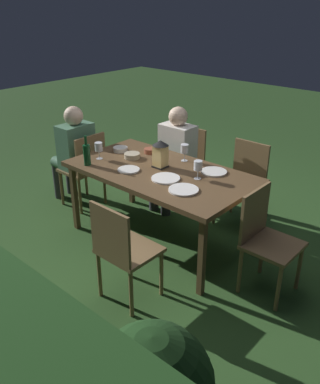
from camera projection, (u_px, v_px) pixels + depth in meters
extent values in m
plane|color=#2D5123|center=(160.00, 239.00, 4.17)|extent=(16.00, 16.00, 0.00)
cube|color=brown|center=(160.00, 172.00, 3.85)|extent=(1.75, 0.96, 0.04)
cube|color=brown|center=(255.00, 220.00, 3.81)|extent=(0.05, 0.05, 0.71)
cube|color=brown|center=(131.00, 174.00, 4.78)|extent=(0.05, 0.05, 0.71)
cube|color=brown|center=(202.00, 258.00, 3.26)|extent=(0.05, 0.05, 0.71)
cube|color=brown|center=(75.00, 198.00, 4.22)|extent=(0.05, 0.05, 0.71)
cube|color=brown|center=(82.00, 169.00, 4.70)|extent=(0.40, 0.42, 0.03)
cube|color=brown|center=(91.00, 155.00, 4.49)|extent=(0.03, 0.40, 0.42)
cylinder|color=brown|center=(62.00, 188.00, 4.78)|extent=(0.03, 0.03, 0.42)
cylinder|color=brown|center=(86.00, 179.00, 5.02)|extent=(0.03, 0.03, 0.42)
cylinder|color=brown|center=(80.00, 197.00, 4.57)|extent=(0.03, 0.03, 0.42)
cylinder|color=brown|center=(105.00, 187.00, 4.81)|extent=(0.03, 0.03, 0.42)
cube|color=#4C7A5B|center=(76.00, 146.00, 4.62)|extent=(0.24, 0.38, 0.50)
sphere|color=beige|center=(73.00, 116.00, 4.47)|extent=(0.21, 0.21, 0.21)
cylinder|color=#4C7A5B|center=(64.00, 165.00, 4.75)|extent=(0.36, 0.13, 0.13)
cylinder|color=#4C7A5B|center=(77.00, 161.00, 4.87)|extent=(0.36, 0.13, 0.13)
cylinder|color=#333338|center=(58.00, 180.00, 4.94)|extent=(0.11, 0.11, 0.45)
cylinder|color=#333338|center=(70.00, 176.00, 5.07)|extent=(0.11, 0.11, 0.45)
cube|color=brown|center=(130.00, 250.00, 3.21)|extent=(0.42, 0.40, 0.03)
cube|color=brown|center=(110.00, 235.00, 2.98)|extent=(0.40, 0.03, 0.42)
cylinder|color=brown|center=(130.00, 256.00, 3.52)|extent=(0.03, 0.03, 0.42)
cylinder|color=brown|center=(161.00, 273.00, 3.31)|extent=(0.03, 0.03, 0.42)
cylinder|color=brown|center=(99.00, 274.00, 3.30)|extent=(0.03, 0.03, 0.42)
cylinder|color=brown|center=(131.00, 294.00, 3.08)|extent=(0.03, 0.03, 0.42)
cube|color=brown|center=(239.00, 186.00, 4.28)|extent=(0.42, 0.40, 0.03)
cube|color=brown|center=(251.00, 161.00, 4.31)|extent=(0.40, 0.02, 0.42)
cylinder|color=brown|center=(244.00, 217.00, 4.16)|extent=(0.03, 0.03, 0.42)
cylinder|color=brown|center=(214.00, 206.00, 4.37)|extent=(0.03, 0.03, 0.42)
cylinder|color=brown|center=(261.00, 205.00, 4.39)|extent=(0.03, 0.03, 0.42)
cylinder|color=brown|center=(232.00, 195.00, 4.60)|extent=(0.03, 0.03, 0.42)
cube|color=brown|center=(180.00, 167.00, 4.76)|extent=(0.42, 0.40, 0.03)
cube|color=brown|center=(191.00, 145.00, 4.79)|extent=(0.40, 0.02, 0.42)
cylinder|color=brown|center=(183.00, 194.00, 4.63)|extent=(0.03, 0.03, 0.42)
cylinder|color=brown|center=(159.00, 185.00, 4.85)|extent=(0.03, 0.03, 0.42)
cylinder|color=brown|center=(201.00, 185.00, 4.86)|extent=(0.03, 0.03, 0.42)
cylinder|color=brown|center=(177.00, 177.00, 5.08)|extent=(0.03, 0.03, 0.42)
cube|color=white|center=(178.00, 147.00, 4.60)|extent=(0.38, 0.24, 0.50)
sphere|color=beige|center=(178.00, 116.00, 4.45)|extent=(0.21, 0.21, 0.21)
cylinder|color=white|center=(175.00, 172.00, 4.56)|extent=(0.13, 0.36, 0.13)
cylinder|color=white|center=(163.00, 168.00, 4.66)|extent=(0.13, 0.36, 0.13)
cylinder|color=#333338|center=(166.00, 196.00, 4.55)|extent=(0.11, 0.11, 0.45)
cylinder|color=#333338|center=(154.00, 191.00, 4.66)|extent=(0.11, 0.11, 0.45)
cube|color=brown|center=(273.00, 246.00, 3.26)|extent=(0.40, 0.42, 0.03)
cube|color=brown|center=(255.00, 213.00, 3.28)|extent=(0.03, 0.40, 0.42)
cylinder|color=brown|center=(299.00, 267.00, 3.38)|extent=(0.03, 0.03, 0.42)
cylinder|color=brown|center=(278.00, 289.00, 3.14)|extent=(0.03, 0.03, 0.42)
cylinder|color=brown|center=(262.00, 252.00, 3.58)|extent=(0.03, 0.03, 0.42)
cylinder|color=brown|center=(240.00, 271.00, 3.34)|extent=(0.03, 0.03, 0.42)
cube|color=black|center=(160.00, 166.00, 3.91)|extent=(0.12, 0.12, 0.01)
cube|color=#F9D17A|center=(160.00, 156.00, 3.86)|extent=(0.11, 0.11, 0.20)
cone|color=black|center=(160.00, 143.00, 3.81)|extent=(0.15, 0.15, 0.05)
cylinder|color=#144723|center=(87.00, 155.00, 3.92)|extent=(0.07, 0.07, 0.20)
cylinder|color=#144723|center=(86.00, 140.00, 3.86)|extent=(0.03, 0.03, 0.09)
cylinder|color=silver|center=(197.00, 178.00, 3.66)|extent=(0.06, 0.06, 0.00)
cylinder|color=silver|center=(198.00, 174.00, 3.64)|extent=(0.01, 0.01, 0.08)
cylinder|color=silver|center=(198.00, 165.00, 3.61)|extent=(0.08, 0.08, 0.08)
cylinder|color=maroon|center=(198.00, 168.00, 3.62)|extent=(0.07, 0.07, 0.03)
cylinder|color=silver|center=(99.00, 159.00, 4.11)|extent=(0.06, 0.06, 0.00)
cylinder|color=silver|center=(99.00, 155.00, 4.09)|extent=(0.01, 0.01, 0.08)
cylinder|color=silver|center=(99.00, 147.00, 4.06)|extent=(0.08, 0.08, 0.08)
cylinder|color=maroon|center=(99.00, 149.00, 4.07)|extent=(0.07, 0.07, 0.03)
cylinder|color=silver|center=(184.00, 161.00, 4.06)|extent=(0.06, 0.06, 0.00)
cylinder|color=silver|center=(184.00, 157.00, 4.04)|extent=(0.01, 0.01, 0.08)
cylinder|color=silver|center=(185.00, 149.00, 4.01)|extent=(0.08, 0.08, 0.08)
cylinder|color=maroon|center=(185.00, 151.00, 4.02)|extent=(0.07, 0.07, 0.03)
cylinder|color=white|center=(129.00, 170.00, 3.83)|extent=(0.21, 0.21, 0.01)
cylinder|color=white|center=(184.00, 190.00, 3.44)|extent=(0.25, 0.25, 0.01)
cylinder|color=white|center=(214.00, 172.00, 3.79)|extent=(0.24, 0.24, 0.01)
cylinder|color=white|center=(166.00, 178.00, 3.65)|extent=(0.26, 0.26, 0.01)
cylinder|color=#9E5138|center=(150.00, 151.00, 4.25)|extent=(0.12, 0.12, 0.05)
cylinder|color=#424C1E|center=(150.00, 150.00, 4.25)|extent=(0.10, 0.10, 0.01)
cylinder|color=silver|center=(120.00, 149.00, 4.31)|extent=(0.15, 0.15, 0.04)
cylinder|color=tan|center=(120.00, 148.00, 4.30)|extent=(0.13, 0.13, 0.01)
cylinder|color=#BCAD8E|center=(132.00, 156.00, 4.12)|extent=(0.16, 0.16, 0.05)
cylinder|color=#477533|center=(132.00, 155.00, 4.12)|extent=(0.13, 0.13, 0.02)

